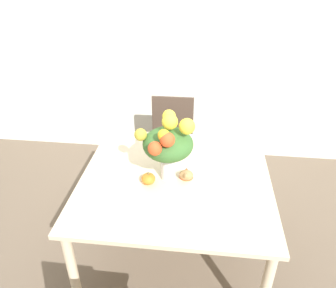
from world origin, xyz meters
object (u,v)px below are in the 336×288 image
(turkey_figurine, at_px, (186,174))
(dining_chair_near_window, at_px, (171,142))
(pumpkin, at_px, (148,179))
(flower_vase, at_px, (168,144))

(turkey_figurine, height_order, dining_chair_near_window, dining_chair_near_window)
(pumpkin, bearing_deg, flower_vase, 30.22)
(pumpkin, relative_size, dining_chair_near_window, 0.11)
(flower_vase, bearing_deg, pumpkin, -149.78)
(dining_chair_near_window, bearing_deg, flower_vase, -86.16)
(flower_vase, relative_size, turkey_figurine, 3.79)
(flower_vase, height_order, dining_chair_near_window, flower_vase)
(pumpkin, bearing_deg, turkey_figurine, 18.86)
(pumpkin, distance_m, turkey_figurine, 0.26)
(turkey_figurine, distance_m, dining_chair_near_window, 1.00)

